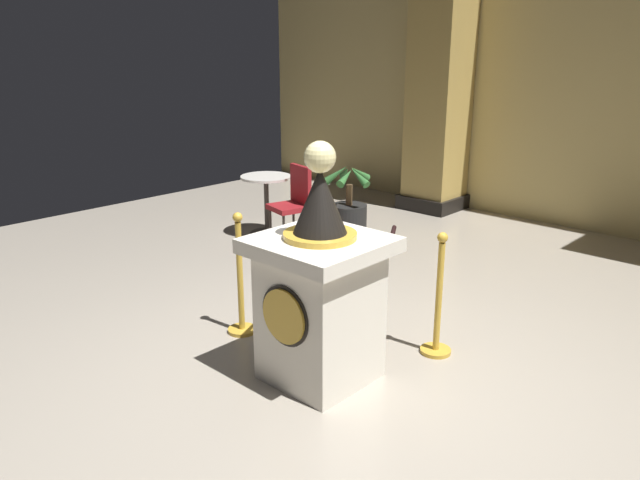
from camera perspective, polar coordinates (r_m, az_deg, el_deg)
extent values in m
plane|color=#9E9384|center=(4.62, 2.54, -12.03)|extent=(11.65, 11.65, 0.00)
cube|color=tan|center=(8.44, 25.93, 14.10)|extent=(11.65, 0.16, 4.04)
cube|color=silver|center=(4.33, 0.00, -7.10)|extent=(0.67, 0.67, 0.95)
cube|color=silver|center=(4.14, 0.00, -0.49)|extent=(0.83, 0.83, 0.10)
cylinder|color=gold|center=(4.06, -3.39, -7.13)|extent=(0.38, 0.03, 0.38)
cylinder|color=black|center=(4.07, -3.28, -7.08)|extent=(0.43, 0.01, 0.43)
cylinder|color=gold|center=(4.12, 0.00, 0.44)|extent=(0.50, 0.50, 0.04)
cone|color=black|center=(4.06, 0.00, 3.72)|extent=(0.37, 0.37, 0.45)
cylinder|color=gold|center=(4.01, 0.00, 6.62)|extent=(0.03, 0.03, 0.05)
sphere|color=beige|center=(4.00, 0.00, 7.74)|extent=(0.21, 0.21, 0.21)
cylinder|color=gold|center=(4.94, 10.69, -10.07)|extent=(0.24, 0.24, 0.03)
cylinder|color=gold|center=(4.76, 10.99, -5.42)|extent=(0.05, 0.05, 0.90)
sphere|color=gold|center=(4.59, 11.34, 0.23)|extent=(0.08, 0.08, 0.08)
cylinder|color=gold|center=(5.23, -7.24, -8.30)|extent=(0.24, 0.24, 0.03)
cylinder|color=gold|center=(5.04, -7.44, -3.56)|extent=(0.05, 0.05, 0.95)
sphere|color=gold|center=(4.88, -7.68, 2.11)|extent=(0.08, 0.08, 0.08)
cylinder|color=black|center=(4.67, 6.33, -1.20)|extent=(0.43, 0.72, 0.22)
cylinder|color=black|center=(4.82, -3.13, -0.51)|extent=(0.43, 0.72, 0.22)
sphere|color=black|center=(4.75, 1.51, -1.88)|extent=(0.04, 0.04, 0.04)
cube|color=black|center=(9.23, 10.48, 3.58)|extent=(0.80, 0.80, 0.20)
cube|color=tan|center=(8.97, 11.15, 15.06)|extent=(0.70, 0.70, 3.88)
cylinder|color=black|center=(7.56, 2.69, 1.69)|extent=(0.44, 0.44, 0.43)
cylinder|color=brown|center=(7.48, 2.73, 4.23)|extent=(0.08, 0.08, 0.25)
cone|color=#2D662D|center=(7.31, 3.64, 5.92)|extent=(0.33, 0.13, 0.25)
cone|color=#2D662D|center=(7.53, 3.68, 6.26)|extent=(0.14, 0.33, 0.26)
cone|color=#2D662D|center=(7.57, 2.38, 6.34)|extent=(0.32, 0.26, 0.26)
cone|color=#2D662D|center=(7.44, 1.52, 6.15)|extent=(0.30, 0.25, 0.30)
cone|color=#2D662D|center=(7.27, 2.42, 5.87)|extent=(0.20, 0.33, 0.25)
cylinder|color=#332D28|center=(7.82, -4.91, 0.62)|extent=(0.44, 0.44, 0.03)
cylinder|color=#332D28|center=(7.72, -4.98, 3.15)|extent=(0.06, 0.06, 0.74)
cylinder|color=silver|center=(7.64, -5.05, 5.85)|extent=(0.63, 0.63, 0.03)
cylinder|color=black|center=(7.33, -4.62, 1.20)|extent=(0.03, 0.03, 0.45)
cylinder|color=black|center=(7.06, -3.38, 0.59)|extent=(0.03, 0.03, 0.45)
cylinder|color=black|center=(7.48, -2.47, 1.58)|extent=(0.03, 0.03, 0.45)
cylinder|color=black|center=(7.22, -1.18, 0.99)|extent=(0.03, 0.03, 0.45)
cube|color=maroon|center=(7.20, -2.94, 3.04)|extent=(0.48, 0.48, 0.06)
cube|color=maroon|center=(7.23, -1.81, 5.19)|extent=(0.40, 0.15, 0.45)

